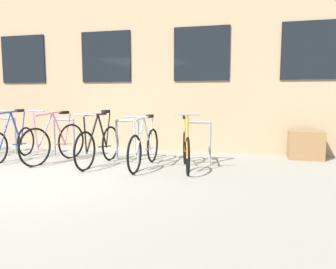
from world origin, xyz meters
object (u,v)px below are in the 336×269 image
(bicycle_pink, at_px, (54,142))
(bicycle_orange, at_px, (186,148))
(bicycle_black, at_px, (99,144))
(bicycle_blue, at_px, (13,141))
(planter_box, at_px, (306,145))
(bicycle_silver, at_px, (144,147))

(bicycle_pink, xyz_separation_m, bicycle_orange, (2.73, 0.04, -0.03))
(bicycle_black, relative_size, bicycle_blue, 1.06)
(bicycle_black, distance_m, bicycle_blue, 2.02)
(bicycle_blue, bearing_deg, planter_box, 13.91)
(bicycle_black, height_order, bicycle_silver, bicycle_black)
(bicycle_black, height_order, planter_box, bicycle_black)
(bicycle_black, height_order, bicycle_pink, bicycle_pink)
(bicycle_silver, relative_size, bicycle_blue, 1.08)
(bicycle_orange, bearing_deg, bicycle_pink, -179.14)
(bicycle_blue, bearing_deg, bicycle_orange, 0.11)
(bicycle_pink, relative_size, bicycle_orange, 1.06)
(bicycle_black, xyz_separation_m, bicycle_silver, (0.93, 0.02, -0.02))
(bicycle_pink, height_order, planter_box, bicycle_pink)
(bicycle_blue, height_order, bicycle_orange, bicycle_blue)
(bicycle_black, distance_m, bicycle_silver, 0.93)
(bicycle_black, xyz_separation_m, planter_box, (4.03, 1.56, -0.10))
(bicycle_blue, bearing_deg, bicycle_black, -1.65)
(bicycle_black, distance_m, bicycle_pink, 1.00)
(bicycle_pink, xyz_separation_m, bicycle_blue, (-1.03, 0.03, -0.03))
(bicycle_pink, bearing_deg, bicycle_orange, 0.86)
(bicycle_blue, xyz_separation_m, bicycle_orange, (3.75, 0.01, -0.00))
(bicycle_silver, relative_size, bicycle_pink, 1.05)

